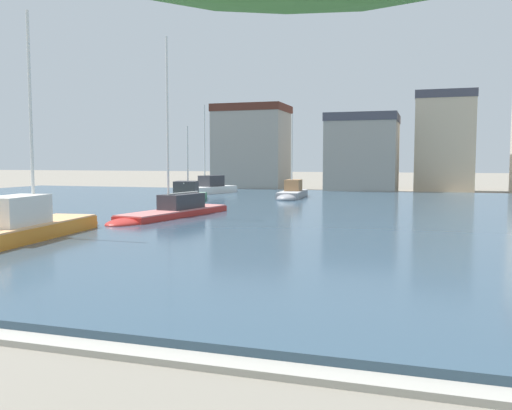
{
  "coord_description": "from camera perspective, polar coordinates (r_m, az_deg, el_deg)",
  "views": [
    {
      "loc": [
        2.86,
        0.31,
        3.23
      ],
      "look_at": [
        -0.92,
        12.21,
        2.2
      ],
      "focal_mm": 37.92,
      "sensor_mm": 36.0,
      "label": 1
    }
  ],
  "objects": [
    {
      "name": "townhouse_end_terrace",
      "position": [
        59.1,
        -0.42,
        6.06
      ],
      "size": [
        7.62,
        6.06,
        9.18
      ],
      "color": "gray",
      "rests_on": "ground"
    },
    {
      "name": "harbor_water",
      "position": [
        30.84,
        12.18,
        -1.14
      ],
      "size": [
        81.44,
        45.28,
        0.28
      ],
      "primitive_type": "cube",
      "color": "#334C60",
      "rests_on": "ground"
    },
    {
      "name": "sailboat_green",
      "position": [
        40.53,
        -7.2,
        0.91
      ],
      "size": [
        3.66,
        6.26,
        5.77
      ],
      "color": "#236B42",
      "rests_on": "ground"
    },
    {
      "name": "sailboat_grey",
      "position": [
        42.81,
        3.78,
        1.15
      ],
      "size": [
        2.13,
        6.8,
        6.87
      ],
      "color": "#939399",
      "rests_on": "ground"
    },
    {
      "name": "townhouse_corner_house",
      "position": [
        58.76,
        19.21,
        6.25
      ],
      "size": [
        5.76,
        6.54,
        10.09
      ],
      "color": "#C6B293",
      "rests_on": "ground"
    },
    {
      "name": "sailboat_orange",
      "position": [
        22.6,
        -22.4,
        -2.22
      ],
      "size": [
        2.84,
        8.74,
        8.86
      ],
      "color": "orange",
      "rests_on": "ground"
    },
    {
      "name": "quay_edge_coping",
      "position": [
        8.77,
        -2.8,
        -16.5
      ],
      "size": [
        81.44,
        0.5,
        0.12
      ],
      "primitive_type": "cube",
      "color": "#ADA89E",
      "rests_on": "ground"
    },
    {
      "name": "sailboat_white",
      "position": [
        48.37,
        -5.4,
        1.62
      ],
      "size": [
        3.8,
        7.36,
        8.11
      ],
      "color": "white",
      "rests_on": "ground"
    },
    {
      "name": "townhouse_tall_gabled",
      "position": [
        55.55,
        11.19,
        5.34
      ],
      "size": [
        6.9,
        7.21,
        7.8
      ],
      "color": "gray",
      "rests_on": "ground"
    },
    {
      "name": "sailboat_red",
      "position": [
        28.62,
        -9.13,
        -0.83
      ],
      "size": [
        3.12,
        9.26,
        9.53
      ],
      "color": "red",
      "rests_on": "ground"
    }
  ]
}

